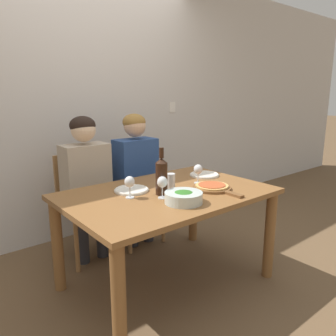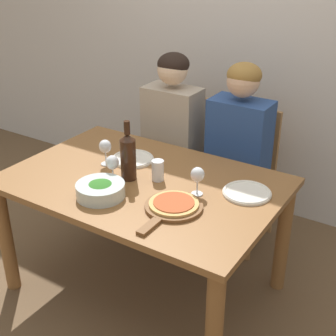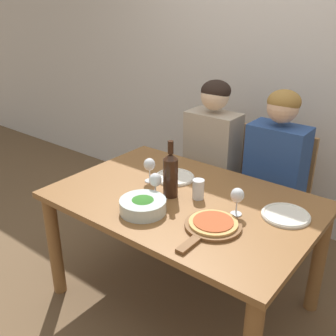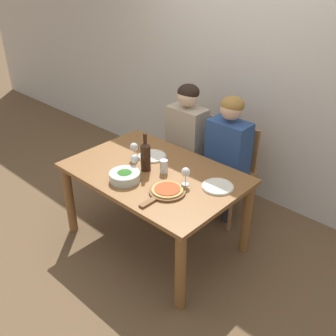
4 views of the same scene
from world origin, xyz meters
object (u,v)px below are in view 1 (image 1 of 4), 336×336
Objects in this scene: dinner_plate_right at (204,175)px; wine_glass_centre at (162,183)px; chair_right at (131,190)px; wine_glass_left at (130,183)px; person_man at (137,167)px; wine_glass_right at (198,170)px; wine_bottle at (162,175)px; broccoli_bowl at (184,197)px; pizza_on_board at (213,187)px; dinner_plate_left at (131,190)px; water_tumbler at (171,181)px; chair_left at (83,201)px; person_woman at (87,175)px.

dinner_plate_right is 1.64× the size of wine_glass_centre.
chair_right reaches higher than wine_glass_left.
wine_glass_right is at bearing -81.82° from person_man.
wine_glass_left and wine_glass_centre have the same top height.
wine_glass_left is (-0.22, 0.07, -0.03)m from wine_bottle.
chair_right reaches higher than wine_glass_right.
broccoli_bowl is at bearing -145.69° from dinner_plate_right.
person_man is at bearing 67.39° from wine_glass_centre.
chair_right is 3.61× the size of dinner_plate_right.
dinner_plate_right is 0.59× the size of pizza_on_board.
dinner_plate_right is 0.40m from pizza_on_board.
person_man is 4.97× the size of dinner_plate_left.
chair_right is 0.98m from wine_bottle.
broccoli_bowl is at bearing -115.18° from water_tumbler.
chair_left is at bearing 103.38° from wine_bottle.
wine_glass_centre is (-0.05, -0.07, -0.03)m from wine_bottle.
wine_glass_centre is (0.17, -0.14, 0.00)m from wine_glass_left.
person_woman is at bearing 89.09° from wine_glass_left.
dinner_plate_right is 1.64× the size of wine_glass_right.
wine_glass_right is 0.26m from water_tumbler.
broccoli_bowl is (-0.00, -0.23, -0.10)m from wine_bottle.
wine_glass_left is at bearing 160.04° from pizza_on_board.
wine_bottle is at bearing -18.10° from wine_glass_left.
dinner_plate_right is at bearing 21.31° from wine_glass_centre.
wine_glass_centre is (0.15, -0.82, 0.08)m from person_woman.
water_tumbler is (0.34, -0.79, 0.29)m from chair_left.
person_woman is 0.93m from wine_glass_right.
wine_glass_left is 0.61m from wine_glass_right.
wine_glass_centre is 0.24m from water_tumbler.
broccoli_bowl is 0.74m from dinner_plate_right.
person_woman is 0.50m from person_man.
wine_glass_centre reaches higher than broccoli_bowl.
pizza_on_board is at bearing -85.32° from person_man.
wine_glass_centre is (-0.34, -0.82, 0.08)m from person_man.
wine_glass_left is (-0.01, -0.79, 0.34)m from chair_left.
person_woman is 3.74× the size of wine_bottle.
broccoli_bowl reaches higher than dinner_plate_right.
broccoli_bowl is at bearing -79.50° from chair_left.
pizza_on_board is (0.49, -0.34, 0.01)m from dinner_plate_left.
chair_left reaches higher than wine_glass_right.
chair_right reaches higher than water_tumbler.
dinner_plate_left is 0.55m from wine_glass_right.
water_tumbler is at bearing -25.82° from dinner_plate_left.
broccoli_bowl is at bearing -166.09° from pizza_on_board.
dinner_plate_right is at bearing 7.83° from wine_glass_left.
wine_bottle is (-0.29, -0.86, 0.37)m from chair_right.
dinner_plate_left is at bearing 145.26° from pizza_on_board.
person_man reaches higher than pizza_on_board.
chair_right is 0.89m from wine_glass_right.
broccoli_bowl is at bearing -78.38° from person_woman.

